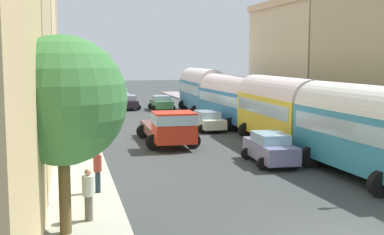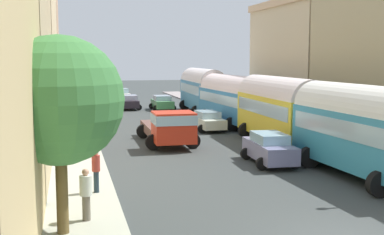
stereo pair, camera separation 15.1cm
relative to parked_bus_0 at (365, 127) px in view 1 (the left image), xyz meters
name	(u,v)px [view 1 (the left image)]	position (x,y,z in m)	size (l,w,h in m)	color
ground_plane	(167,123)	(-4.60, 20.50, -2.26)	(154.00, 154.00, 0.00)	#373C3C
sidewalk_left	(74,125)	(-11.85, 20.50, -2.19)	(2.50, 70.00, 0.14)	#ACAC9A
sidewalk_right	(252,119)	(2.65, 20.50, -2.19)	(2.50, 70.00, 0.14)	gray
building_left_2	(20,56)	(-15.56, 19.54, 3.08)	(4.93, 14.81, 10.67)	#D5BA8C
building_left_3	(32,41)	(-15.43, 32.38, 4.58)	(5.12, 9.49, 13.61)	tan
building_right_2	(298,61)	(6.01, 18.97, 2.66)	(4.65, 11.61, 9.79)	#C9B692
parked_bus_0	(365,127)	(0.00, 0.00, 0.00)	(3.47, 8.63, 4.08)	teal
parked_bus_1	(279,107)	(0.00, 9.00, 0.01)	(3.37, 8.92, 4.10)	yellow
parked_bus_2	(232,98)	(0.00, 18.00, -0.12)	(3.56, 9.69, 3.90)	teal
parked_bus_3	(201,88)	(0.00, 27.00, 0.07)	(3.52, 9.49, 4.20)	teal
cargo_truck_0	(169,126)	(-6.49, 10.24, -1.12)	(3.25, 7.37, 2.17)	red
car_0	(129,102)	(-6.25, 32.04, -1.52)	(2.17, 4.10, 1.44)	black
car_1	(121,95)	(-6.12, 41.17, -1.47)	(2.24, 4.05, 1.58)	silver
car_2	(270,148)	(-2.72, 3.85, -1.48)	(2.31, 4.14, 1.54)	slate
car_3	(207,120)	(-2.58, 15.78, -1.54)	(2.27, 4.17, 1.40)	silver
car_4	(161,103)	(-3.19, 30.52, -1.51)	(2.36, 4.05, 1.46)	#498F52
pedestrian_0	(88,193)	(-11.80, -3.27, -1.25)	(0.51, 0.51, 1.79)	#6C6455
pedestrian_1	(98,169)	(-11.32, 0.01, -1.23)	(0.43, 0.43, 1.77)	#24343D
pedestrian_2	(74,132)	(-12.02, 9.76, -1.20)	(0.35, 0.35, 1.83)	slate
pedestrian_3	(83,135)	(-11.55, 9.01, -1.23)	(0.42, 0.42, 1.80)	#262041
roadside_tree_0	(62,101)	(-12.50, -4.28, 1.74)	(3.70, 3.70, 5.87)	brown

